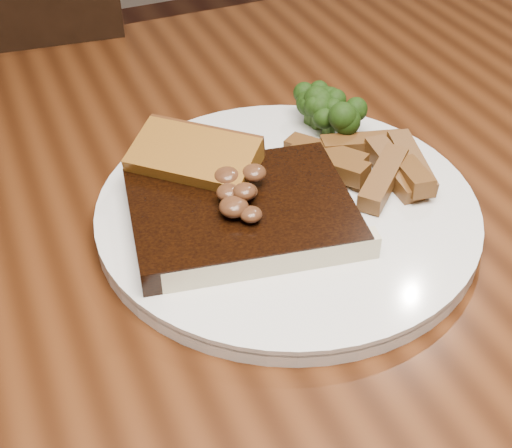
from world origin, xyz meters
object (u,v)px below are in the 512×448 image
(plate, at_px, (287,213))
(steak, at_px, (241,214))
(dining_table, at_px, (254,336))
(potato_wedges, at_px, (375,166))
(garlic_bread, at_px, (195,179))

(plate, bearing_deg, steak, -170.04)
(dining_table, xyz_separation_m, potato_wedges, (0.13, 0.04, 0.12))
(dining_table, xyz_separation_m, garlic_bread, (-0.02, 0.08, 0.12))
(plate, distance_m, potato_wedges, 0.09)
(plate, height_order, steak, steak)
(garlic_bread, distance_m, potato_wedges, 0.15)
(plate, distance_m, garlic_bread, 0.08)
(dining_table, bearing_deg, steak, 89.56)
(steak, xyz_separation_m, potato_wedges, (0.13, 0.02, -0.00))
(dining_table, distance_m, plate, 0.11)
(dining_table, distance_m, potato_wedges, 0.18)
(plate, height_order, garlic_bread, garlic_bread)
(potato_wedges, bearing_deg, steak, -173.25)
(dining_table, bearing_deg, plate, 36.23)
(plate, xyz_separation_m, garlic_bread, (-0.06, 0.05, 0.02))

